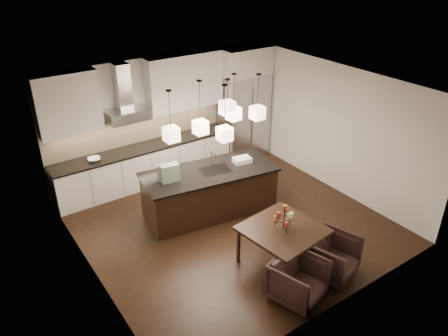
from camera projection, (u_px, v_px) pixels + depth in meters
floor at (230, 223)px, 8.76m from camera, size 5.50×5.50×0.02m
ceiling at (231, 87)px, 7.45m from camera, size 5.50×5.50×0.02m
wall_back at (161, 116)px, 10.12m from camera, size 5.50×0.02×2.80m
wall_front at (344, 233)px, 6.10m from camera, size 5.50×0.02×2.80m
wall_left at (84, 206)px, 6.72m from camera, size 0.02×5.50×2.80m
wall_right at (333, 128)px, 9.50m from camera, size 0.02×5.50×2.80m
refrigerator at (243, 116)px, 11.05m from camera, size 1.20×0.72×2.15m
fridge_panel at (245, 61)px, 10.40m from camera, size 1.26×0.72×0.65m
lower_cabinets at (146, 165)px, 10.01m from camera, size 4.21×0.62×0.88m
countertop at (145, 147)px, 9.80m from camera, size 4.21×0.66×0.04m
backsplash at (138, 129)px, 9.86m from camera, size 4.21×0.02×0.63m
upper_cab_left at (67, 104)px, 8.56m from camera, size 1.25×0.35×1.25m
upper_cab_right at (185, 82)px, 9.90m from camera, size 1.85×0.35×1.25m
hood_canopy at (128, 115)px, 9.30m from camera, size 0.90×0.52×0.24m
hood_chimney at (123, 86)px, 9.10m from camera, size 0.30×0.28×0.96m
fruit_bowl at (94, 159)px, 9.14m from camera, size 0.31×0.31×0.06m
island_body at (209, 192)px, 8.91m from camera, size 2.72×1.42×0.91m
island_top at (209, 172)px, 8.69m from camera, size 2.82×1.51×0.04m
faucet at (211, 159)px, 8.71m from camera, size 0.14×0.26×0.39m
tote_bag at (170, 173)px, 8.24m from camera, size 0.38×0.24×0.35m
food_container at (242, 160)px, 8.99m from camera, size 0.39×0.30×0.10m
dining_table at (282, 246)px, 7.51m from camera, size 1.35×1.35×0.73m
candelabra at (284, 218)px, 7.24m from camera, size 0.39×0.39×0.43m
candle_a at (289, 217)px, 7.34m from camera, size 0.08×0.08×0.10m
candle_b at (276, 219)px, 7.29m from camera, size 0.08×0.08×0.10m
candle_c at (286, 225)px, 7.14m from camera, size 0.08×0.08×0.10m
candle_d at (285, 208)px, 7.30m from camera, size 0.08×0.08×0.10m
candle_e at (278, 215)px, 7.12m from camera, size 0.08×0.08×0.10m
candle_f at (291, 215)px, 7.11m from camera, size 0.08×0.08×0.10m
armchair_left at (298, 280)px, 6.77m from camera, size 0.95×0.97×0.71m
armchair_right at (331, 256)px, 7.27m from camera, size 0.97×0.99×0.72m
pendant_a at (171, 134)px, 7.69m from camera, size 0.24×0.24×0.26m
pendant_b at (201, 127)px, 8.25m from camera, size 0.24×0.24×0.26m
pendant_c at (227, 108)px, 8.16m from camera, size 0.24×0.24×0.26m
pendant_d at (234, 114)px, 8.60m from camera, size 0.24×0.24×0.26m
pendant_e at (257, 113)px, 8.55m from camera, size 0.24×0.24×0.26m
pendant_f at (225, 134)px, 8.03m from camera, size 0.24×0.24×0.26m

